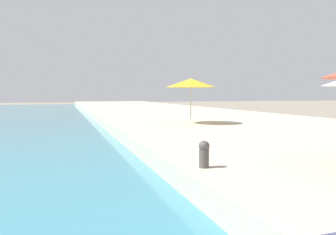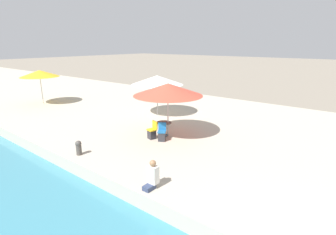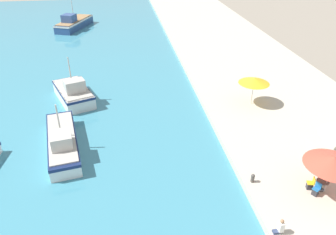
{
  "view_description": "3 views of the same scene",
  "coord_description": "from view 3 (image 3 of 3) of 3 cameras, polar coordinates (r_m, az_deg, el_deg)",
  "views": [
    {
      "loc": [
        -2.6,
        2.43,
        2.39
      ],
      "look_at": [
        1.5,
        15.21,
        1.43
      ],
      "focal_mm": 35.0,
      "sensor_mm": 36.0,
      "label": 1
    },
    {
      "loc": [
        -5.35,
        -0.1,
        5.36
      ],
      "look_at": [
        4.94,
        8.0,
        1.63
      ],
      "focal_mm": 28.0,
      "sensor_mm": 36.0,
      "label": 2
    },
    {
      "loc": [
        -7.52,
        -6.57,
        15.62
      ],
      "look_at": [
        -4.0,
        18.0,
        1.23
      ],
      "focal_mm": 35.0,
      "sensor_mm": 36.0,
      "label": 3
    }
  ],
  "objects": [
    {
      "name": "person_at_quay",
      "position": [
        20.39,
        18.94,
        -17.6
      ],
      "size": [
        0.54,
        0.36,
        1.0
      ],
      "color": "#333D5B",
      "rests_on": "quay_promenade"
    },
    {
      "name": "cafe_table",
      "position": [
        24.04,
        25.28,
        -10.33
      ],
      "size": [
        0.8,
        0.8,
        0.74
      ],
      "color": "#333338",
      "rests_on": "quay_promenade"
    },
    {
      "name": "cafe_chair_left",
      "position": [
        23.63,
        24.35,
        -11.53
      ],
      "size": [
        0.58,
        0.57,
        0.91
      ],
      "rotation": [
        0.0,
        0.0,
        2.12
      ],
      "color": "#2D2D33",
      "rests_on": "quay_promenade"
    },
    {
      "name": "mooring_bollard",
      "position": [
        23.24,
        14.54,
        -10.13
      ],
      "size": [
        0.26,
        0.26,
        0.65
      ],
      "color": "#4C4742",
      "rests_on": "quay_promenade"
    },
    {
      "name": "quay_promenade",
      "position": [
        48.72,
        11.08,
        11.24
      ],
      "size": [
        16.0,
        90.0,
        0.63
      ],
      "color": "#BCB29E",
      "rests_on": "ground_plane"
    },
    {
      "name": "fishing_boat_mid",
      "position": [
        27.6,
        -17.92,
        -3.94
      ],
      "size": [
        3.73,
        8.61,
        4.03
      ],
      "rotation": [
        0.0,
        0.0,
        0.18
      ],
      "color": "white",
      "rests_on": "water_basin"
    },
    {
      "name": "cafe_chair_right",
      "position": [
        23.94,
        23.5,
        -10.69
      ],
      "size": [
        0.52,
        0.5,
        0.91
      ],
      "rotation": [
        0.0,
        0.0,
        1.29
      ],
      "color": "#2D2D33",
      "rests_on": "quay_promenade"
    },
    {
      "name": "fishing_boat_distant",
      "position": [
        62.97,
        -16.06,
        15.56
      ],
      "size": [
        6.16,
        9.8,
        4.84
      ],
      "rotation": [
        0.0,
        0.0,
        -0.37
      ],
      "color": "navy",
      "rests_on": "water_basin"
    },
    {
      "name": "fishing_boat_far",
      "position": [
        35.11,
        -16.13,
        4.19
      ],
      "size": [
        4.88,
        6.79,
        4.7
      ],
      "rotation": [
        0.0,
        0.0,
        0.37
      ],
      "color": "silver",
      "rests_on": "water_basin"
    },
    {
      "name": "cafe_umbrella_striped",
      "position": [
        32.36,
        14.78,
        6.23
      ],
      "size": [
        2.95,
        2.95,
        2.69
      ],
      "color": "#B7B7B7",
      "rests_on": "quay_promenade"
    },
    {
      "name": "cafe_umbrella_pink",
      "position": [
        22.9,
        26.86,
        -6.78
      ],
      "size": [
        3.55,
        3.55,
        2.79
      ],
      "color": "#B7B7B7",
      "rests_on": "quay_promenade"
    }
  ]
}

